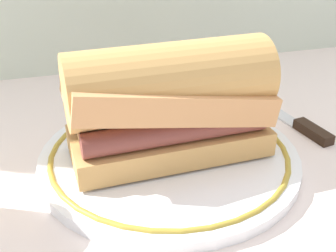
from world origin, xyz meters
name	(u,v)px	position (x,y,z in m)	size (l,w,h in m)	color
ground_plane	(177,176)	(0.00, 0.00, 0.00)	(1.50, 1.50, 0.00)	silver
plate	(168,156)	(0.00, 0.03, 0.01)	(0.28, 0.28, 0.01)	white
sausage_sandwich	(168,101)	(0.00, 0.03, 0.07)	(0.21, 0.10, 0.12)	tan
butter_knife	(293,120)	(0.18, 0.07, 0.00)	(0.04, 0.16, 0.01)	silver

